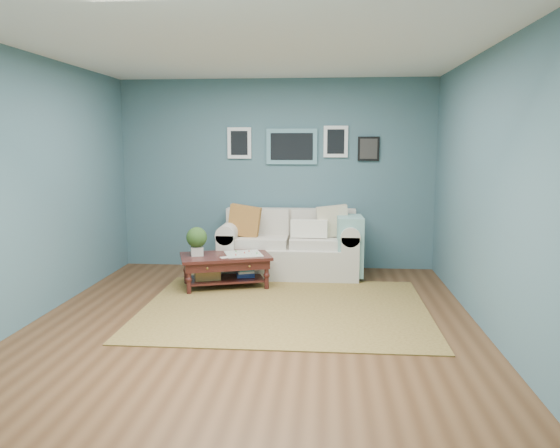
# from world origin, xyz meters

# --- Properties ---
(room_shell) EXTENTS (5.00, 5.02, 2.70)m
(room_shell) POSITION_xyz_m (0.01, 0.06, 1.36)
(room_shell) COLOR brown
(room_shell) RESTS_ON ground
(area_rug) EXTENTS (3.10, 2.48, 0.01)m
(area_rug) POSITION_xyz_m (0.28, 0.45, 0.01)
(area_rug) COLOR brown
(area_rug) RESTS_ON ground
(loveseat) EXTENTS (1.92, 0.87, 0.99)m
(loveseat) POSITION_xyz_m (0.31, 2.03, 0.40)
(loveseat) COLOR beige
(loveseat) RESTS_ON ground
(coffee_table) EXTENTS (1.24, 0.95, 0.77)m
(coffee_table) POSITION_xyz_m (-0.59, 1.29, 0.34)
(coffee_table) COLOR #351210
(coffee_table) RESTS_ON ground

